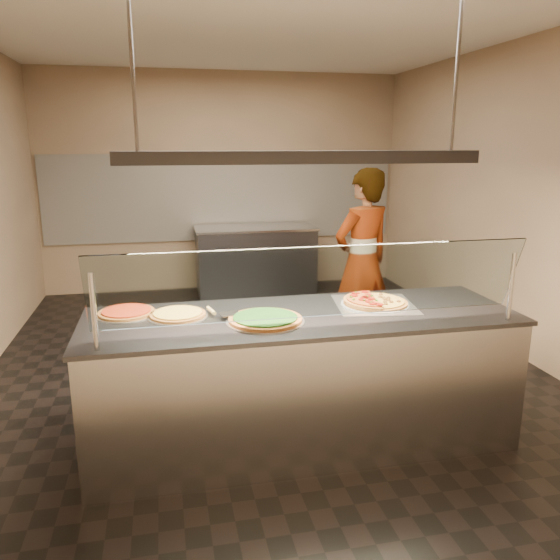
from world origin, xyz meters
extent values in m
cube|color=black|center=(0.00, 0.00, -0.01)|extent=(5.00, 6.00, 0.02)
cube|color=silver|center=(0.00, 0.00, 3.01)|extent=(5.00, 6.00, 0.02)
cube|color=tan|center=(0.00, 3.01, 1.50)|extent=(5.00, 0.02, 3.00)
cube|color=tan|center=(0.00, -3.01, 1.50)|extent=(5.00, 0.02, 3.00)
cube|color=tan|center=(2.51, 0.00, 1.50)|extent=(0.02, 6.00, 3.00)
cube|color=silver|center=(0.00, 2.98, 1.30)|extent=(4.90, 0.02, 1.20)
cube|color=#B7B7BC|center=(0.01, -1.41, 0.45)|extent=(2.83, 0.90, 0.90)
cube|color=#3D3D42|center=(0.01, -1.41, 0.92)|extent=(2.87, 0.94, 0.03)
cylinder|color=#B7B7BC|center=(-1.25, -1.81, 1.15)|extent=(0.03, 0.03, 0.44)
cylinder|color=#B7B7BC|center=(1.28, -1.81, 1.15)|extent=(0.03, 0.03, 0.44)
cube|color=white|center=(0.01, -1.75, 1.23)|extent=(2.63, 0.18, 0.47)
cube|color=silver|center=(0.57, -1.31, 0.93)|extent=(0.61, 0.61, 0.01)
cylinder|color=silver|center=(0.57, -1.31, 0.94)|extent=(0.47, 0.47, 0.01)
cylinder|color=#5F0E07|center=(0.55, -1.15, 0.99)|extent=(0.06, 0.06, 0.01)
cylinder|color=#5F0E07|center=(0.54, -1.24, 0.99)|extent=(0.06, 0.06, 0.01)
cylinder|color=#5F0E07|center=(0.47, -1.17, 0.99)|extent=(0.06, 0.06, 0.01)
cylinder|color=#5F0E07|center=(0.44, -1.23, 0.99)|extent=(0.06, 0.06, 0.01)
cylinder|color=#5F0E07|center=(0.51, -1.28, 0.99)|extent=(0.06, 0.06, 0.01)
cylinder|color=#5F0E07|center=(0.49, -1.30, 0.99)|extent=(0.06, 0.06, 0.01)
cylinder|color=#5F0E07|center=(0.46, -1.34, 0.99)|extent=(0.06, 0.06, 0.01)
cylinder|color=#5F0E07|center=(0.53, -1.33, 0.99)|extent=(0.06, 0.06, 0.01)
cylinder|color=#5F0E07|center=(0.49, -1.39, 0.99)|extent=(0.06, 0.06, 0.01)
cylinder|color=#5F0E07|center=(0.49, -1.44, 0.99)|extent=(0.06, 0.06, 0.01)
cylinder|color=#5F0E07|center=(0.53, -1.47, 0.99)|extent=(0.06, 0.06, 0.01)
cube|color=#19590F|center=(0.56, -1.26, 0.99)|extent=(0.02, 0.02, 0.01)
cube|color=#19590F|center=(0.48, -1.16, 0.99)|extent=(0.02, 0.02, 0.01)
cube|color=#19590F|center=(0.52, -1.27, 0.99)|extent=(0.01, 0.02, 0.01)
cube|color=#19590F|center=(0.40, -1.26, 0.99)|extent=(0.02, 0.01, 0.01)
cube|color=#19590F|center=(0.40, -1.33, 0.99)|extent=(0.02, 0.02, 0.01)
cube|color=#19590F|center=(0.46, -1.36, 0.99)|extent=(0.01, 0.02, 0.01)
cube|color=#19590F|center=(0.49, -1.42, 0.99)|extent=(0.02, 0.02, 0.01)
cube|color=#19590F|center=(0.55, -1.38, 0.99)|extent=(0.01, 0.02, 0.01)
sphere|color=#513014|center=(0.60, -1.42, 0.97)|extent=(0.03, 0.03, 0.03)
sphere|color=#513014|center=(0.61, -1.37, 0.97)|extent=(0.03, 0.03, 0.03)
sphere|color=#513014|center=(0.65, -1.38, 0.97)|extent=(0.03, 0.03, 0.03)
sphere|color=#513014|center=(0.71, -1.38, 0.97)|extent=(0.03, 0.03, 0.03)
sphere|color=#513014|center=(0.65, -1.33, 0.97)|extent=(0.03, 0.03, 0.03)
sphere|color=#513014|center=(0.64, -1.31, 0.97)|extent=(0.03, 0.03, 0.03)
sphere|color=#513014|center=(0.68, -1.29, 0.97)|extent=(0.03, 0.03, 0.03)
sphere|color=#513014|center=(0.64, -1.27, 0.97)|extent=(0.03, 0.03, 0.03)
sphere|color=#513014|center=(0.63, -1.25, 0.97)|extent=(0.03, 0.03, 0.03)
sphere|color=#513014|center=(0.66, -1.18, 0.97)|extent=(0.03, 0.03, 0.03)
cylinder|color=silver|center=(-0.26, -1.51, 0.93)|extent=(0.50, 0.50, 0.01)
cylinder|color=brown|center=(-0.26, -1.51, 0.95)|extent=(0.47, 0.47, 0.02)
cylinder|color=black|center=(-0.26, -1.51, 0.96)|extent=(0.41, 0.41, 0.01)
cylinder|color=silver|center=(-0.80, -1.28, 0.93)|extent=(0.39, 0.39, 0.01)
cylinder|color=brown|center=(-0.80, -1.28, 0.94)|extent=(0.36, 0.36, 0.02)
cylinder|color=#DCBE52|center=(-0.80, -1.28, 0.96)|extent=(0.32, 0.32, 0.01)
cylinder|color=silver|center=(-1.13, -1.16, 0.93)|extent=(0.40, 0.40, 0.01)
cylinder|color=brown|center=(-1.13, -1.16, 0.94)|extent=(0.37, 0.37, 0.02)
cylinder|color=maroon|center=(-1.13, -1.16, 0.96)|extent=(0.32, 0.32, 0.01)
cube|color=#B7B7BC|center=(-0.47, -1.37, 0.96)|extent=(0.15, 0.14, 0.00)
cylinder|color=tan|center=(-0.58, -1.29, 0.96)|extent=(0.06, 0.14, 0.02)
cube|color=#3D3D42|center=(0.36, 2.55, 0.45)|extent=(1.60, 0.70, 0.90)
cube|color=#B7B7BC|center=(0.36, 2.55, 0.92)|extent=(1.64, 0.74, 0.03)
imported|color=#383542|center=(1.03, 0.19, 0.91)|extent=(0.78, 0.65, 1.82)
cube|color=#3D3D42|center=(0.01, -1.41, 1.95)|extent=(2.30, 0.18, 0.08)
cylinder|color=#B7B7BC|center=(-0.99, -1.41, 2.50)|extent=(0.02, 0.02, 1.01)
cylinder|color=#B7B7BC|center=(1.01, -1.41, 2.50)|extent=(0.02, 0.02, 1.01)
camera|label=1|loc=(-0.86, -4.77, 2.03)|focal=35.00mm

